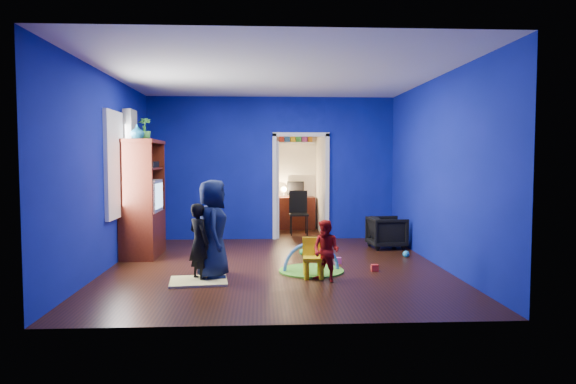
{
  "coord_description": "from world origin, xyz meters",
  "views": [
    {
      "loc": [
        -0.22,
        -7.72,
        1.64
      ],
      "look_at": [
        0.21,
        0.4,
        1.12
      ],
      "focal_mm": 32.0,
      "sensor_mm": 36.0,
      "label": 1
    }
  ],
  "objects": [
    {
      "name": "toy_4",
      "position": [
        0.99,
        0.17,
        0.05
      ],
      "size": [
        0.1,
        0.08,
        0.1
      ],
      "primitive_type": "cube",
      "color": "#CA4B96",
      "rests_on": "floor"
    },
    {
      "name": "armchair",
      "position": [
        2.1,
        1.55,
        0.29
      ],
      "size": [
        0.69,
        0.68,
        0.58
      ],
      "primitive_type": "imported",
      "rotation": [
        0.0,
        0.0,
        1.66
      ],
      "color": "black",
      "rests_on": "floor"
    },
    {
      "name": "window_left",
      "position": [
        -2.48,
        0.35,
        1.55
      ],
      "size": [
        0.03,
        0.95,
        1.55
      ],
      "primitive_type": "cube",
      "color": "white",
      "rests_on": "wall_left"
    },
    {
      "name": "tv_armoire",
      "position": [
        -2.21,
        1.01,
        0.98
      ],
      "size": [
        0.58,
        1.14,
        1.96
      ],
      "primitive_type": "cube",
      "color": "#371209",
      "rests_on": "floor"
    },
    {
      "name": "desk_monitor",
      "position": [
        0.6,
        4.38,
        0.95
      ],
      "size": [
        0.4,
        0.05,
        0.32
      ],
      "primitive_type": "cube",
      "color": "black",
      "rests_on": "study_desk"
    },
    {
      "name": "toy_arch",
      "position": [
        0.51,
        -0.36,
        0.02
      ],
      "size": [
        0.84,
        0.17,
        0.84
      ],
      "primitive_type": "torus",
      "rotation": [
        1.57,
        0.0,
        0.14
      ],
      "color": "#3F8CD8",
      "rests_on": "floor"
    },
    {
      "name": "desk_lamp",
      "position": [
        0.32,
        4.32,
        0.93
      ],
      "size": [
        0.14,
        0.14,
        0.14
      ],
      "primitive_type": "sphere",
      "color": "#FFD88C",
      "rests_on": "study_desk"
    },
    {
      "name": "floor",
      "position": [
        0.0,
        0.0,
        0.0
      ],
      "size": [
        5.0,
        5.5,
        0.01
      ],
      "primitive_type": "cube",
      "color": "black",
      "rests_on": "ground"
    },
    {
      "name": "doorway",
      "position": [
        0.6,
        2.75,
        1.05
      ],
      "size": [
        1.16,
        0.1,
        2.1
      ],
      "primitive_type": "cube",
      "color": "white",
      "rests_on": "floor"
    },
    {
      "name": "wall_left",
      "position": [
        -2.5,
        0.0,
        1.45
      ],
      "size": [
        0.02,
        5.5,
        2.9
      ],
      "primitive_type": "cube",
      "color": "navy",
      "rests_on": "floor"
    },
    {
      "name": "toddler_red",
      "position": [
        0.65,
        -0.97,
        0.41
      ],
      "size": [
        0.51,
        0.5,
        0.83
      ],
      "primitive_type": "imported",
      "rotation": [
        0.0,
        0.0,
        -0.7
      ],
      "color": "red",
      "rests_on": "floor"
    },
    {
      "name": "potted_plant",
      "position": [
        -2.21,
        1.23,
        2.16
      ],
      "size": [
        0.24,
        0.24,
        0.39
      ],
      "primitive_type": "imported",
      "rotation": [
        0.0,
        0.0,
        0.08
      ],
      "color": "green",
      "rests_on": "tv_armoire"
    },
    {
      "name": "wall_right",
      "position": [
        2.5,
        0.0,
        1.45
      ],
      "size": [
        0.02,
        5.5,
        2.9
      ],
      "primitive_type": "cube",
      "color": "navy",
      "rests_on": "floor"
    },
    {
      "name": "wall_front",
      "position": [
        0.0,
        -2.75,
        1.45
      ],
      "size": [
        5.0,
        0.02,
        2.9
      ],
      "primitive_type": "cube",
      "color": "navy",
      "rests_on": "floor"
    },
    {
      "name": "toy_2",
      "position": [
        -0.9,
        -0.79,
        0.05
      ],
      "size": [
        0.1,
        0.08,
        0.1
      ],
      "primitive_type": "cube",
      "color": "orange",
      "rests_on": "floor"
    },
    {
      "name": "hopper_ball",
      "position": [
        -0.93,
        -0.47,
        0.18
      ],
      "size": [
        0.37,
        0.37,
        0.37
      ],
      "primitive_type": "sphere",
      "color": "yellow",
      "rests_on": "floor"
    },
    {
      "name": "book_shelf",
      "position": [
        0.6,
        4.37,
        2.02
      ],
      "size": [
        0.88,
        0.24,
        0.04
      ],
      "primitive_type": "cube",
      "color": "white",
      "rests_on": "study_desk"
    },
    {
      "name": "study_desk",
      "position": [
        0.6,
        4.26,
        0.38
      ],
      "size": [
        0.88,
        0.44,
        0.75
      ],
      "primitive_type": "cube",
      "color": "#3D140A",
      "rests_on": "floor"
    },
    {
      "name": "alcove",
      "position": [
        0.6,
        3.62,
        1.25
      ],
      "size": [
        1.0,
        1.75,
        2.5
      ],
      "primitive_type": null,
      "color": "silver",
      "rests_on": "floor"
    },
    {
      "name": "kid_chair",
      "position": [
        0.5,
        -0.77,
        0.25
      ],
      "size": [
        0.3,
        0.3,
        0.5
      ],
      "primitive_type": "cube",
      "rotation": [
        0.0,
        0.0,
        -0.08
      ],
      "color": "yellow",
      "rests_on": "floor"
    },
    {
      "name": "wall_back",
      "position": [
        0.0,
        2.75,
        1.45
      ],
      "size": [
        5.0,
        0.02,
        2.9
      ],
      "primitive_type": "cube",
      "color": "navy",
      "rests_on": "floor"
    },
    {
      "name": "play_mat",
      "position": [
        0.51,
        -0.36,
        0.01
      ],
      "size": [
        0.94,
        0.94,
        0.03
      ],
      "primitive_type": "cylinder",
      "color": "#379321",
      "rests_on": "floor"
    },
    {
      "name": "ceiling",
      "position": [
        0.0,
        0.0,
        2.9
      ],
      "size": [
        5.0,
        5.5,
        0.01
      ],
      "primitive_type": "cube",
      "color": "white",
      "rests_on": "wall_back"
    },
    {
      "name": "vase",
      "position": [
        -2.21,
        0.71,
        2.08
      ],
      "size": [
        0.29,
        0.29,
        0.23
      ],
      "primitive_type": "imported",
      "rotation": [
        0.0,
        0.0,
        -0.39
      ],
      "color": "#0D606F",
      "rests_on": "tv_armoire"
    },
    {
      "name": "crt_tv",
      "position": [
        -2.17,
        1.01,
        1.02
      ],
      "size": [
        0.46,
        0.7,
        0.54
      ],
      "primitive_type": "cube",
      "color": "silver",
      "rests_on": "tv_armoire"
    },
    {
      "name": "curtain",
      "position": [
        -2.37,
        0.9,
        1.25
      ],
      "size": [
        0.14,
        0.42,
        2.4
      ],
      "primitive_type": "cube",
      "color": "slate",
      "rests_on": "floor"
    },
    {
      "name": "yellow_blanket",
      "position": [
        -1.05,
        -0.93,
        0.01
      ],
      "size": [
        0.81,
        0.68,
        0.03
      ],
      "primitive_type": "cube",
      "rotation": [
        0.0,
        0.0,
        0.11
      ],
      "color": "#F2E07A",
      "rests_on": "floor"
    },
    {
      "name": "toy_0",
      "position": [
        1.44,
        -0.39,
        0.05
      ],
      "size": [
        0.1,
        0.08,
        0.1
      ],
      "primitive_type": "cube",
      "color": "red",
      "rests_on": "floor"
    },
    {
      "name": "child_navy",
      "position": [
        -0.88,
        -0.72,
        0.68
      ],
      "size": [
        0.5,
        0.71,
        1.36
      ],
      "primitive_type": "imported",
      "rotation": [
        0.0,
        0.0,
        1.67
      ],
      "color": "#0F1038",
      "rests_on": "floor"
    },
    {
      "name": "child_black",
      "position": [
        -1.05,
        -0.83,
        0.52
      ],
      "size": [
        0.43,
        0.46,
        1.05
      ],
      "primitive_type": "imported",
      "rotation": [
        0.0,
        0.0,
        2.24
      ],
      "color": "black",
      "rests_on": "floor"
    },
    {
      "name": "folding_chair",
      "position": [
        0.6,
        3.3,
        0.46
      ],
      "size": [
        0.4,
        0.4,
        0.92
      ],
      "primitive_type": "cube",
      "color": "black",
      "rests_on": "floor"
    },
    {
      "name": "toy_1",
      "position": [
        2.21,
        0.66,
        0.06
      ],
      "size": [
        0.11,
        0.11,
        0.11
      ],
      "primitive_type": "sphere",
      "color": "#2399C7",
      "rests_on": "floor"
    },
    {
      "name": "toy_3",
      "position": [
        0.49,
        0.94,
        0.06
      ],
      "size": [
        0.11,
        0.11,
        0.11
      ],
      "primitive_type": "sphere",
      "color": "green",
      "rests_on": "floor"
    }
  ]
}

